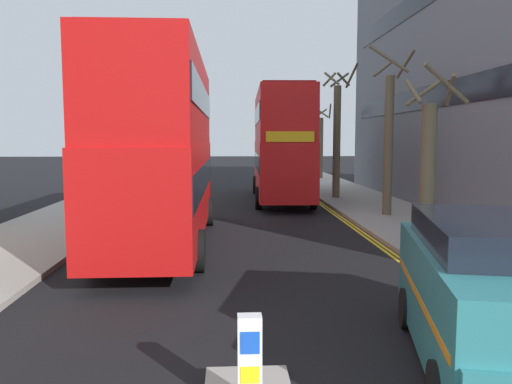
% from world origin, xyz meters
% --- Properties ---
extents(sidewalk_right, '(4.00, 80.00, 0.14)m').
position_xyz_m(sidewalk_right, '(6.50, 16.00, 0.07)').
color(sidewalk_right, '#9E9991').
rests_on(sidewalk_right, ground).
extents(sidewalk_left, '(4.00, 80.00, 0.14)m').
position_xyz_m(sidewalk_left, '(-6.50, 16.00, 0.07)').
color(sidewalk_left, '#9E9991').
rests_on(sidewalk_left, ground).
extents(kerb_line_outer, '(0.10, 56.00, 0.01)m').
position_xyz_m(kerb_line_outer, '(4.40, 14.00, 0.00)').
color(kerb_line_outer, yellow).
rests_on(kerb_line_outer, ground).
extents(kerb_line_inner, '(0.10, 56.00, 0.01)m').
position_xyz_m(kerb_line_inner, '(4.24, 14.00, 0.00)').
color(kerb_line_inner, yellow).
rests_on(kerb_line_inner, ground).
extents(keep_left_bollard, '(0.36, 0.28, 1.11)m').
position_xyz_m(keep_left_bollard, '(0.00, 3.08, 0.61)').
color(keep_left_bollard, silver).
rests_on(keep_left_bollard, traffic_island).
extents(double_decker_bus_away, '(2.81, 10.81, 5.64)m').
position_xyz_m(double_decker_bus_away, '(-2.21, 13.00, 3.03)').
color(double_decker_bus_away, '#B20F0F').
rests_on(double_decker_bus_away, ground).
extents(double_decker_bus_oncoming, '(3.05, 10.88, 5.64)m').
position_xyz_m(double_decker_bus_oncoming, '(2.49, 23.96, 3.03)').
color(double_decker_bus_oncoming, red).
rests_on(double_decker_bus_oncoming, ground).
extents(taxi_minivan, '(2.86, 5.10, 2.12)m').
position_xyz_m(taxi_minivan, '(3.35, 4.03, 1.07)').
color(taxi_minivan, teal).
rests_on(taxi_minivan, ground).
extents(street_tree_near, '(1.44, 1.52, 5.02)m').
position_xyz_m(street_tree_near, '(5.29, 11.34, 2.39)').
color(street_tree_near, '#6B6047').
rests_on(street_tree_near, sidewalk_right).
extents(street_tree_mid, '(1.76, 1.70, 5.70)m').
position_xyz_m(street_tree_mid, '(6.90, 37.11, 2.72)').
color(street_tree_mid, '#6B6047').
rests_on(street_tree_mid, sidewalk_right).
extents(street_tree_far, '(1.71, 1.61, 6.90)m').
position_xyz_m(street_tree_far, '(5.44, 24.07, 3.35)').
color(street_tree_far, '#6B6047').
rests_on(street_tree_far, sidewalk_right).
extents(street_tree_distant, '(1.85, 1.84, 6.67)m').
position_xyz_m(street_tree_distant, '(6.21, 17.84, 3.18)').
color(street_tree_distant, '#6B6047').
rests_on(street_tree_distant, sidewalk_right).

